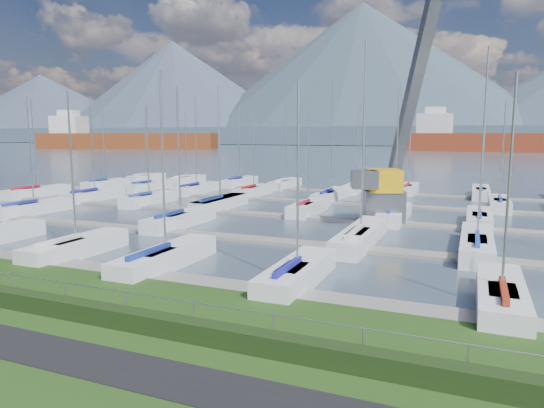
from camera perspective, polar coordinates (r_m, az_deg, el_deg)
The scene contains 11 objects.
path at distance 17.03m, azimuth -20.64°, elevation -16.87°, with size 160.00×2.00×0.04m, color black.
water at distance 274.41m, azimuth 20.37°, elevation 6.16°, with size 800.00×540.00×0.20m, color #41505F.
hedge at distance 18.70m, azimuth -15.11°, elevation -13.17°, with size 80.00×0.70×0.70m, color black.
fence at distance 18.71m, azimuth -14.46°, elevation -10.37°, with size 0.04×0.04×80.00m, color gray.
foothill at distance 344.26m, azimuth 20.90°, elevation 7.51°, with size 900.00×80.00×12.00m, color #495B6B.
mountains at distance 420.60m, azimuth 22.55°, elevation 13.02°, with size 1190.00×360.00×115.00m.
docks at distance 42.16m, azimuth 7.31°, elevation -1.82°, with size 90.00×41.60×0.25m.
crane at distance 42.20m, azimuth 13.99°, elevation 5.60°, with size 7.43×13.02×22.35m.
cargo_ship_west at distance 257.34m, azimuth -17.41°, elevation 7.09°, with size 89.57×42.81×21.50m.
cargo_ship_mid at distance 228.92m, azimuth 25.17°, elevation 6.60°, with size 89.01×22.59×21.50m.
sailboat_fleet at distance 44.70m, azimuth 5.63°, elevation 6.16°, with size 76.21×50.02×13.63m.
Camera 1 is at (10.82, -14.09, 7.08)m, focal length 32.00 mm.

